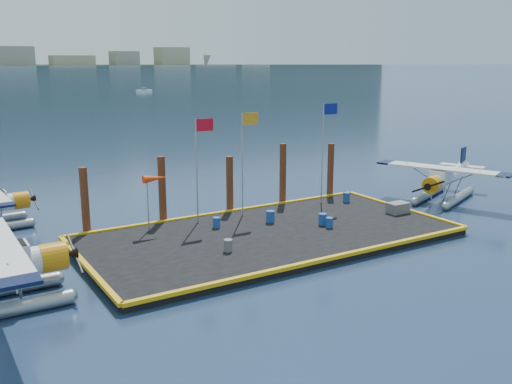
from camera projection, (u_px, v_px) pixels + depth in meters
ground at (269, 239)px, 31.33m from camera, size 4000.00×4000.00×0.00m
dock at (269, 236)px, 31.29m from camera, size 20.00×10.00×0.40m
dock_bumpers at (269, 231)px, 31.22m from camera, size 20.25×10.25×0.18m
far_backdrop at (8, 59)px, 1596.08m from camera, size 3050.00×2050.00×810.00m
seaplane_d at (443, 181)px, 39.56m from camera, size 8.39×8.83×3.22m
drum_0 at (217, 222)px, 32.10m from camera, size 0.42×0.42×0.59m
drum_1 at (323, 219)px, 32.65m from camera, size 0.46×0.46×0.65m
drum_2 at (329, 223)px, 32.12m from camera, size 0.40×0.40×0.57m
drum_3 at (228, 245)px, 28.12m from camera, size 0.43×0.43×0.60m
drum_4 at (346, 197)px, 37.85m from camera, size 0.46×0.46×0.64m
drum_5 at (270, 217)px, 33.11m from camera, size 0.49×0.49×0.69m
crate at (398, 208)px, 35.17m from camera, size 1.29×0.86×0.64m
flagpole_red at (200, 154)px, 32.33m from camera, size 1.14×0.08×6.00m
flagpole_yellow at (245, 148)px, 33.82m from camera, size 1.14×0.08×6.20m
flagpole_blue at (325, 138)px, 36.81m from camera, size 1.14×0.08×6.50m
windsock at (155, 180)px, 31.22m from camera, size 1.40×0.44×3.12m
piling_0 at (85, 203)px, 31.07m from camera, size 0.44×0.44×4.00m
piling_1 at (162, 192)px, 33.32m from camera, size 0.44×0.44×4.20m
piling_2 at (230, 186)px, 35.65m from camera, size 0.44×0.44×3.80m
piling_3 at (283, 176)px, 37.61m from camera, size 0.44×0.44×4.30m
piling_4 at (330, 172)px, 39.67m from camera, size 0.44×0.44×4.00m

